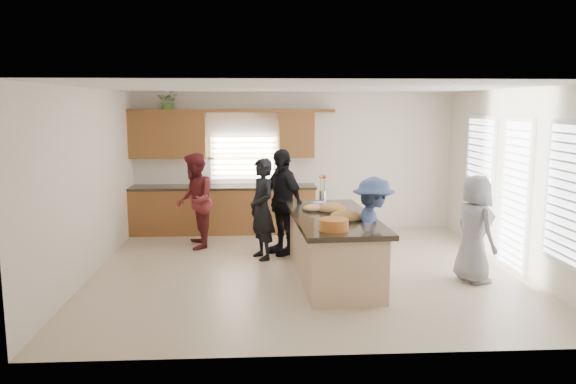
{
  "coord_description": "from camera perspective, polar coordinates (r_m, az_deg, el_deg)",
  "views": [
    {
      "loc": [
        -0.76,
        -8.42,
        2.56
      ],
      "look_at": [
        -0.25,
        0.55,
        1.15
      ],
      "focal_mm": 35.0,
      "sensor_mm": 36.0,
      "label": 1
    }
  ],
  "objects": [
    {
      "name": "floor",
      "position": [
        8.83,
        1.82,
        -7.94
      ],
      "size": [
        6.5,
        6.5,
        0.0
      ],
      "primitive_type": "plane",
      "color": "#C1AD8F",
      "rests_on": "ground"
    },
    {
      "name": "salad_bowl",
      "position": [
        7.26,
        4.67,
        -3.25
      ],
      "size": [
        0.38,
        0.38,
        0.15
      ],
      "color": "#C56724",
      "rests_on": "island"
    },
    {
      "name": "right_wall_glazing",
      "position": [
        9.27,
        22.19,
        0.71
      ],
      "size": [
        0.06,
        4.0,
        2.25
      ],
      "color": "white",
      "rests_on": "ground"
    },
    {
      "name": "flower_vase",
      "position": [
        9.41,
        3.55,
        0.52
      ],
      "size": [
        0.14,
        0.14,
        0.44
      ],
      "color": "silver",
      "rests_on": "island"
    },
    {
      "name": "clear_cup",
      "position": [
        7.28,
        8.09,
        -3.56
      ],
      "size": [
        0.07,
        0.07,
        0.1
      ],
      "primitive_type": "cylinder",
      "color": "white",
      "rests_on": "island"
    },
    {
      "name": "back_cabinetry",
      "position": [
        11.29,
        -6.83,
        0.46
      ],
      "size": [
        4.08,
        0.66,
        2.46
      ],
      "color": "brown",
      "rests_on": "ground"
    },
    {
      "name": "platter_mid",
      "position": [
        8.54,
        4.5,
        -1.79
      ],
      "size": [
        0.47,
        0.47,
        0.19
      ],
      "color": "black",
      "rests_on": "island"
    },
    {
      "name": "woman_right_front",
      "position": [
        8.53,
        18.44,
        -3.57
      ],
      "size": [
        0.66,
        0.86,
        1.56
      ],
      "primitive_type": "imported",
      "rotation": [
        0.0,
        0.0,
        1.8
      ],
      "color": "slate",
      "rests_on": "ground"
    },
    {
      "name": "woman_left_front",
      "position": [
        9.59,
        -0.62,
        -1.0
      ],
      "size": [
        0.94,
        1.14,
        1.82
      ],
      "primitive_type": "imported",
      "rotation": [
        0.0,
        0.0,
        -1.02
      ],
      "color": "black",
      "rests_on": "ground"
    },
    {
      "name": "island",
      "position": [
        8.34,
        4.59,
        -5.74
      ],
      "size": [
        1.28,
        2.75,
        0.95
      ],
      "rotation": [
        0.0,
        0.0,
        0.05
      ],
      "color": "tan",
      "rests_on": "ground"
    },
    {
      "name": "platter_front",
      "position": [
        7.95,
        5.85,
        -2.6
      ],
      "size": [
        0.5,
        0.5,
        0.2
      ],
      "color": "black",
      "rests_on": "island"
    },
    {
      "name": "woman_left_back",
      "position": [
        9.29,
        -2.65,
        -1.75
      ],
      "size": [
        0.61,
        0.72,
        1.68
      ],
      "primitive_type": "imported",
      "rotation": [
        0.0,
        0.0,
        -1.17
      ],
      "color": "black",
      "rests_on": "ground"
    },
    {
      "name": "platter_back",
      "position": [
        8.58,
        2.55,
        -1.72
      ],
      "size": [
        0.34,
        0.34,
        0.14
      ],
      "color": "black",
      "rests_on": "island"
    },
    {
      "name": "potted_plant",
      "position": [
        11.37,
        -12.05,
        9.02
      ],
      "size": [
        0.43,
        0.39,
        0.44
      ],
      "primitive_type": "imported",
      "rotation": [
        0.0,
        0.0,
        -0.12
      ],
      "color": "#4A7F32",
      "rests_on": "back_cabinetry"
    },
    {
      "name": "plate_stack",
      "position": [
        9.03,
        3.15,
        -1.2
      ],
      "size": [
        0.19,
        0.19,
        0.05
      ],
      "primitive_type": "cylinder",
      "color": "#B78ECF",
      "rests_on": "island"
    },
    {
      "name": "room_shell",
      "position": [
        8.48,
        1.89,
        4.46
      ],
      "size": [
        6.52,
        6.02,
        2.81
      ],
      "color": "silver",
      "rests_on": "ground"
    },
    {
      "name": "woman_right_back",
      "position": [
        8.01,
        8.64,
        -4.03
      ],
      "size": [
        0.74,
        1.09,
        1.56
      ],
      "primitive_type": "imported",
      "rotation": [
        0.0,
        0.0,
        1.4
      ],
      "color": "#394B7C",
      "rests_on": "ground"
    },
    {
      "name": "woman_left_mid",
      "position": [
        10.12,
        -9.45,
        -0.89
      ],
      "size": [
        0.75,
        0.91,
        1.71
      ],
      "primitive_type": "imported",
      "rotation": [
        0.0,
        0.0,
        -1.44
      ],
      "color": "maroon",
      "rests_on": "ground"
    }
  ]
}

